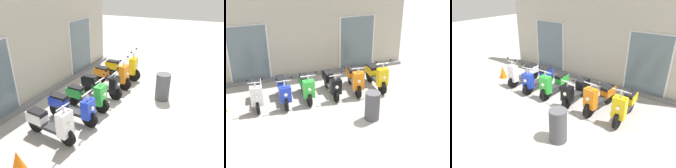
{
  "view_description": "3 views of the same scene",
  "coord_description": "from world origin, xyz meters",
  "views": [
    {
      "loc": [
        -5.65,
        -2.17,
        3.64
      ],
      "look_at": [
        0.16,
        0.61,
        0.71
      ],
      "focal_mm": 35.67,
      "sensor_mm": 36.0,
      "label": 1
    },
    {
      "loc": [
        -2.43,
        -8.08,
        5.22
      ],
      "look_at": [
        0.58,
        0.78,
        0.56
      ],
      "focal_mm": 48.42,
      "sensor_mm": 36.0,
      "label": 2
    },
    {
      "loc": [
        3.9,
        -4.33,
        3.73
      ],
      "look_at": [
        0.23,
        0.78,
        0.78
      ],
      "focal_mm": 34.02,
      "sensor_mm": 36.0,
      "label": 3
    }
  ],
  "objects": [
    {
      "name": "scooter_green",
      "position": [
        -0.47,
        1.15,
        0.45
      ],
      "size": [
        0.59,
        1.54,
        1.21
      ],
      "color": "black",
      "rests_on": "ground_plane"
    },
    {
      "name": "ground_plane",
      "position": [
        0.0,
        0.0,
        0.0
      ],
      "size": [
        40.0,
        40.0,
        0.0
      ],
      "primitive_type": "plane",
      "color": "#A8A39E"
    },
    {
      "name": "scooter_yellow",
      "position": [
        2.21,
        1.11,
        0.49
      ],
      "size": [
        0.62,
        1.59,
        1.3
      ],
      "color": "black",
      "rests_on": "ground_plane"
    },
    {
      "name": "traffic_cone",
      "position": [
        -3.31,
        1.12,
        0.26
      ],
      "size": [
        0.32,
        0.32,
        0.52
      ],
      "primitive_type": "cone",
      "color": "orange",
      "rests_on": "ground_plane"
    },
    {
      "name": "scooter_orange",
      "position": [
        1.35,
        1.16,
        0.47
      ],
      "size": [
        0.59,
        1.65,
        1.24
      ],
      "color": "black",
      "rests_on": "ground_plane"
    },
    {
      "name": "scooter_blue",
      "position": [
        -1.26,
        1.16,
        0.47
      ],
      "size": [
        0.56,
        1.62,
        1.17
      ],
      "color": "black",
      "rests_on": "ground_plane"
    },
    {
      "name": "trash_bin",
      "position": [
        1.17,
        -0.79,
        0.46
      ],
      "size": [
        0.47,
        0.47,
        0.92
      ],
      "primitive_type": "cylinder",
      "color": "#4C4C51",
      "rests_on": "ground_plane"
    },
    {
      "name": "storefront_facade",
      "position": [
        0.0,
        3.22,
        1.98
      ],
      "size": [
        8.53,
        0.5,
        4.1
      ],
      "color": "#B2AD9E",
      "rests_on": "ground_plane"
    },
    {
      "name": "scooter_white",
      "position": [
        -2.14,
        1.2,
        0.48
      ],
      "size": [
        0.52,
        1.56,
        1.21
      ],
      "color": "black",
      "rests_on": "ground_plane"
    },
    {
      "name": "scooter_black",
      "position": [
        0.46,
        1.16,
        0.46
      ],
      "size": [
        0.52,
        1.55,
        1.1
      ],
      "color": "black",
      "rests_on": "ground_plane"
    }
  ]
}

